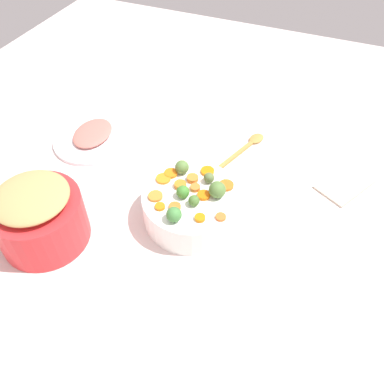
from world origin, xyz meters
name	(u,v)px	position (x,y,z in m)	size (l,w,h in m)	color
tabletop	(215,220)	(0.00, 0.00, 0.01)	(2.40, 2.40, 0.02)	silver
serving_bowl_carrots	(192,206)	(0.02, -0.06, 0.06)	(0.26, 0.26, 0.09)	white
metal_pot	(41,220)	(0.23, -0.38, 0.09)	(0.22, 0.22, 0.13)	red
stuffing_mound	(31,197)	(0.23, -0.38, 0.17)	(0.18, 0.18, 0.04)	tan
carrot_slice_0	(155,196)	(0.07, -0.14, 0.11)	(0.04, 0.04, 0.01)	orange
carrot_slice_1	(171,173)	(-0.03, -0.14, 0.11)	(0.04, 0.04, 0.01)	orange
carrot_slice_2	(162,180)	(0.00, -0.15, 0.11)	(0.04, 0.04, 0.01)	orange
carrot_slice_3	(193,178)	(-0.03, -0.08, 0.11)	(0.03, 0.03, 0.01)	orange
carrot_slice_4	(207,171)	(-0.07, -0.05, 0.11)	(0.04, 0.04, 0.01)	orange
carrot_slice_5	(160,207)	(0.09, -0.12, 0.11)	(0.03, 0.03, 0.01)	orange
carrot_slice_6	(195,188)	(0.00, -0.06, 0.11)	(0.03, 0.03, 0.01)	orange
carrot_slice_7	(221,217)	(0.07, 0.03, 0.11)	(0.03, 0.03, 0.01)	orange
carrot_slice_8	(175,207)	(0.08, -0.08, 0.11)	(0.03, 0.03, 0.01)	orange
carrot_slice_9	(200,218)	(0.09, -0.01, 0.11)	(0.03, 0.03, 0.01)	orange
carrot_slice_10	(226,185)	(-0.04, 0.01, 0.11)	(0.04, 0.04, 0.01)	orange
carrot_slice_11	(180,185)	(0.01, -0.10, 0.11)	(0.03, 0.03, 0.01)	orange
carrot_slice_12	(204,195)	(0.02, -0.03, 0.11)	(0.03, 0.03, 0.01)	orange
brussels_sprout_0	(209,178)	(-0.04, -0.04, 0.12)	(0.03, 0.03, 0.03)	#59703E
brussels_sprout_1	(194,201)	(0.05, -0.04, 0.12)	(0.03, 0.03, 0.03)	#4C7733
brussels_sprout_2	(219,189)	(0.00, 0.00, 0.13)	(0.04, 0.04, 0.04)	#567D3C
brussels_sprout_3	(183,192)	(0.04, -0.08, 0.12)	(0.03, 0.03, 0.03)	#448930
brussels_sprout_4	(174,215)	(0.11, -0.07, 0.13)	(0.04, 0.04, 0.04)	#448640
brussels_sprout_5	(182,167)	(-0.04, -0.12, 0.13)	(0.04, 0.04, 0.04)	#5C823F
wooden_spoon	(245,148)	(-0.30, -0.01, 0.03)	(0.27, 0.12, 0.01)	#B98C42
ham_plate	(92,140)	(-0.15, -0.48, 0.03)	(0.25, 0.25, 0.01)	white
ham_slice_main	(93,133)	(-0.16, -0.49, 0.04)	(0.16, 0.12, 0.02)	#CC6E63
dish_towel	(345,184)	(-0.26, 0.31, 0.02)	(0.17, 0.10, 0.01)	#C0AF9C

